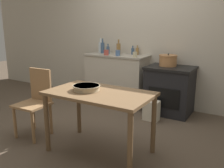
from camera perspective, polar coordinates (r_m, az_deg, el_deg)
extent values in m
plane|color=brown|center=(3.65, -3.44, -10.62)|extent=(14.00, 14.00, 0.00)
cube|color=beige|center=(4.72, 7.39, 10.88)|extent=(8.00, 0.07, 2.55)
cube|color=beige|center=(4.78, 1.07, 1.02)|extent=(1.15, 0.49, 0.90)
cube|color=#A9A08F|center=(4.70, 1.09, 6.56)|extent=(1.18, 0.52, 0.03)
cube|color=black|center=(4.34, 13.00, -1.60)|extent=(0.73, 0.58, 0.76)
cube|color=black|center=(4.26, 13.29, 3.61)|extent=(0.77, 0.62, 0.04)
cube|color=black|center=(4.09, 11.68, -3.16)|extent=(0.51, 0.01, 0.32)
cube|color=brown|center=(2.85, -2.90, -2.18)|extent=(1.20, 0.70, 0.03)
cylinder|color=brown|center=(3.09, -14.68, -8.64)|extent=(0.06, 0.06, 0.71)
cylinder|color=brown|center=(2.48, 4.14, -13.98)|extent=(0.06, 0.06, 0.71)
cylinder|color=brown|center=(3.51, -7.61, -5.54)|extent=(0.06, 0.06, 0.71)
cylinder|color=brown|center=(2.99, 9.47, -9.14)|extent=(0.06, 0.06, 0.71)
cube|color=#997047|center=(3.50, -17.83, -4.53)|extent=(0.42, 0.42, 0.03)
cube|color=#997047|center=(3.56, -15.98, -0.11)|extent=(0.36, 0.04, 0.45)
cylinder|color=#997047|center=(3.60, -21.31, -8.27)|extent=(0.04, 0.04, 0.43)
cylinder|color=#997047|center=(3.36, -17.60, -9.50)|extent=(0.04, 0.04, 0.43)
cylinder|color=#997047|center=(3.80, -17.52, -6.76)|extent=(0.04, 0.04, 0.43)
cylinder|color=#997047|center=(3.58, -13.80, -7.79)|extent=(0.04, 0.04, 0.43)
cube|color=beige|center=(4.02, 8.98, -6.00)|extent=(0.24, 0.17, 0.32)
cylinder|color=#B77A47|center=(4.30, 12.68, 5.14)|extent=(0.29, 0.29, 0.17)
cylinder|color=#B77A47|center=(4.29, 12.75, 6.37)|extent=(0.30, 0.30, 0.02)
sphere|color=black|center=(4.28, 12.76, 6.66)|extent=(0.02, 0.02, 0.02)
cylinder|color=tan|center=(2.91, -5.86, -0.88)|extent=(0.30, 0.30, 0.06)
cylinder|color=tan|center=(2.91, -5.87, -0.39)|extent=(0.32, 0.32, 0.01)
cylinder|color=silver|center=(5.05, -2.62, 8.41)|extent=(0.08, 0.08, 0.21)
cylinder|color=silver|center=(5.04, -2.64, 10.03)|extent=(0.03, 0.03, 0.08)
cylinder|color=#3D5675|center=(4.91, -2.17, 8.24)|extent=(0.07, 0.07, 0.20)
cylinder|color=#3D5675|center=(4.89, -2.19, 9.89)|extent=(0.03, 0.03, 0.08)
cylinder|color=#3D5675|center=(4.73, 4.75, 7.46)|extent=(0.06, 0.06, 0.12)
cylinder|color=#3D5675|center=(4.72, 4.77, 8.45)|extent=(0.02, 0.02, 0.05)
cylinder|color=#3D5675|center=(4.85, -0.91, 7.78)|extent=(0.06, 0.06, 0.13)
cylinder|color=#3D5675|center=(4.84, -0.92, 8.88)|extent=(0.02, 0.02, 0.05)
cylinder|color=olive|center=(4.68, 5.77, 7.44)|extent=(0.06, 0.06, 0.13)
cylinder|color=olive|center=(4.67, 5.80, 8.52)|extent=(0.02, 0.02, 0.05)
cylinder|color=olive|center=(4.75, 1.50, 8.03)|extent=(0.08, 0.08, 0.20)
cylinder|color=olive|center=(4.74, 1.51, 9.71)|extent=(0.03, 0.03, 0.08)
cylinder|color=#4C6B99|center=(4.51, 1.35, 7.10)|extent=(0.09, 0.09, 0.10)
cylinder|color=#B74C42|center=(4.60, -1.32, 7.20)|extent=(0.09, 0.09, 0.10)
cylinder|color=beige|center=(4.33, 5.26, 6.70)|extent=(0.08, 0.08, 0.09)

